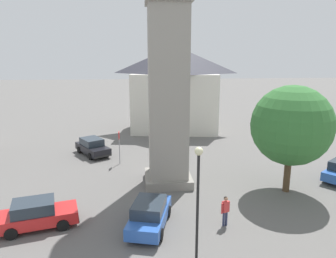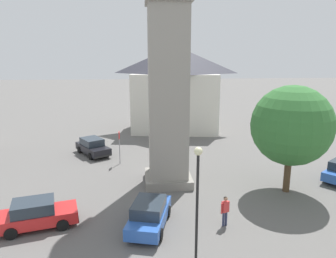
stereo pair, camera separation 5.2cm
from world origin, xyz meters
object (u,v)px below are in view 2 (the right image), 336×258
Objects in this scene: tree at (292,126)px; lamp_post at (197,188)px; car_red_corner at (36,214)px; car_blue_kerb at (149,214)px; road_sign at (119,142)px; building_shop_left at (176,88)px; pedestrian at (225,208)px; car_white_side at (93,147)px.

lamp_post is (-6.95, 7.37, -1.01)m from tree.
tree is at bearing -77.79° from car_red_corner.
road_sign is at bearing 11.92° from car_blue_kerb.
tree is (3.79, -9.33, 3.79)m from car_blue_kerb.
car_red_corner is at bearing 155.97° from building_shop_left.
car_red_corner is at bearing 85.43° from car_blue_kerb.
building_shop_left is at bearing -9.68° from car_blue_kerb.
lamp_post is (-25.68, 1.88, -1.56)m from building_shop_left.
lamp_post is at bearing 144.73° from pedestrian.
pedestrian is (-13.37, -8.87, 0.25)m from car_white_side.
car_red_corner is at bearing 158.99° from road_sign.
pedestrian is (-0.23, -4.04, 0.25)m from car_blue_kerb.
car_red_corner is 0.62× the size of tree.
tree is 19.52m from building_shop_left.
tree reaches higher than lamp_post.
building_shop_left reaches higher than lamp_post.
tree reaches higher than road_sign.
tree reaches higher than pedestrian.
pedestrian is (-0.71, -10.03, 0.25)m from car_red_corner.
lamp_post is at bearing -162.92° from road_sign.
car_blue_kerb is 1.01× the size of car_white_side.
tree is 0.63× the size of building_shop_left.
lamp_post is (-3.64, -7.95, 2.78)m from car_red_corner.
pedestrian is at bearing -93.25° from car_blue_kerb.
road_sign is (10.36, 2.19, 1.14)m from car_blue_kerb.
building_shop_left is 13.95m from road_sign.
building_shop_left is at bearing -42.75° from car_white_side.
car_red_corner is 12.72m from car_white_side.
car_blue_kerb is 2.61× the size of pedestrian.
car_blue_kerb is at bearing 170.32° from building_shop_left.
tree is 2.56× the size of road_sign.
road_sign is at bearing -136.49° from car_white_side.
car_red_corner is 2.62× the size of pedestrian.
building_shop_left is at bearing -24.03° from car_red_corner.
road_sign is (6.57, 11.52, -2.65)m from tree.
car_red_corner is 16.12m from tree.
pedestrian is at bearing -35.27° from lamp_post.
car_red_corner and car_white_side have the same top height.
lamp_post is at bearing 175.82° from building_shop_left.
car_blue_kerb is at bearing -168.08° from road_sign.
road_sign reaches higher than pedestrian.
tree is (4.02, -5.29, 3.54)m from pedestrian.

